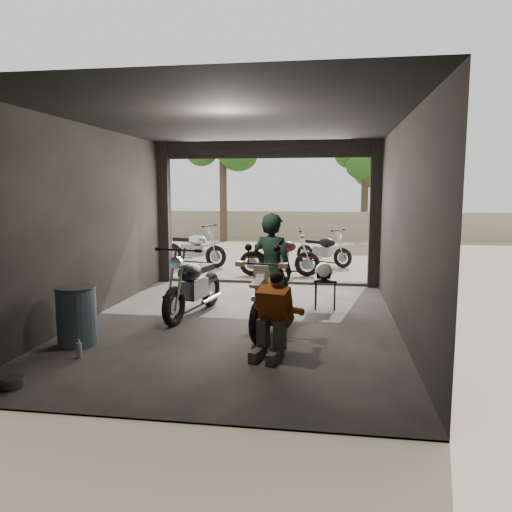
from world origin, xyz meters
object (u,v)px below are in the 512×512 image
(oil_drum, at_px, (77,317))
(sign_post, at_px, (406,207))
(left_bike, at_px, (193,281))
(helmet, at_px, (324,271))
(outside_bike_b, at_px, (279,253))
(main_bike, at_px, (272,294))
(rider, at_px, (272,271))
(stool, at_px, (325,283))
(outside_bike_c, at_px, (323,247))
(outside_bike_a, at_px, (194,245))
(mechanic, at_px, (272,318))

(oil_drum, distance_m, sign_post, 8.16)
(oil_drum, bearing_deg, left_bike, 58.07)
(helmet, bearing_deg, outside_bike_b, 123.41)
(main_bike, relative_size, sign_post, 0.68)
(left_bike, bearing_deg, oil_drum, -112.08)
(rider, height_order, helmet, rider)
(main_bike, bearing_deg, outside_bike_b, 103.75)
(rider, distance_m, sign_post, 5.59)
(main_bike, xyz_separation_m, helmet, (0.76, 1.50, 0.13))
(outside_bike_b, bearing_deg, stool, -164.47)
(outside_bike_b, distance_m, rider, 4.71)
(main_bike, bearing_deg, helmet, 72.39)
(outside_bike_c, relative_size, oil_drum, 1.89)
(outside_bike_a, xyz_separation_m, helmet, (3.70, -4.56, 0.12))
(sign_post, bearing_deg, stool, -101.45)
(oil_drum, bearing_deg, sign_post, 49.78)
(outside_bike_a, bearing_deg, oil_drum, -162.72)
(outside_bike_a, bearing_deg, outside_bike_b, -100.99)
(outside_bike_a, height_order, stool, outside_bike_a)
(outside_bike_a, height_order, mechanic, outside_bike_a)
(outside_bike_c, height_order, rider, rider)
(main_bike, xyz_separation_m, outside_bike_a, (-2.94, 6.06, 0.02))
(stool, bearing_deg, sign_post, 62.15)
(stool, bearing_deg, oil_drum, -141.53)
(helmet, height_order, oil_drum, helmet)
(outside_bike_a, xyz_separation_m, oil_drum, (0.36, -7.19, -0.18))
(sign_post, bearing_deg, helmet, -101.53)
(outside_bike_b, xyz_separation_m, sign_post, (3.02, 0.17, 1.14))
(outside_bike_c, distance_m, helmet, 5.24)
(main_bike, bearing_deg, left_bike, 162.46)
(outside_bike_b, xyz_separation_m, mechanic, (0.54, -6.06, -0.06))
(outside_bike_b, bearing_deg, helmet, -165.21)
(left_bike, distance_m, oil_drum, 2.18)
(main_bike, xyz_separation_m, rider, (-0.02, 0.17, 0.33))
(helmet, distance_m, sign_post, 4.12)
(outside_bike_a, bearing_deg, stool, -126.04)
(left_bike, relative_size, rider, 1.00)
(outside_bike_a, bearing_deg, main_bike, -139.75)
(stool, bearing_deg, rider, -120.33)
(left_bike, distance_m, outside_bike_a, 5.55)
(left_bike, relative_size, outside_bike_a, 1.03)
(main_bike, height_order, left_bike, left_bike)
(outside_bike_a, distance_m, rider, 6.58)
(main_bike, relative_size, rider, 0.95)
(outside_bike_b, bearing_deg, left_bike, 161.79)
(left_bike, relative_size, mechanic, 1.71)
(outside_bike_a, height_order, outside_bike_c, outside_bike_a)
(main_bike, distance_m, rider, 0.37)
(rider, bearing_deg, stool, -100.00)
(mechanic, xyz_separation_m, stool, (0.64, 2.75, -0.05))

